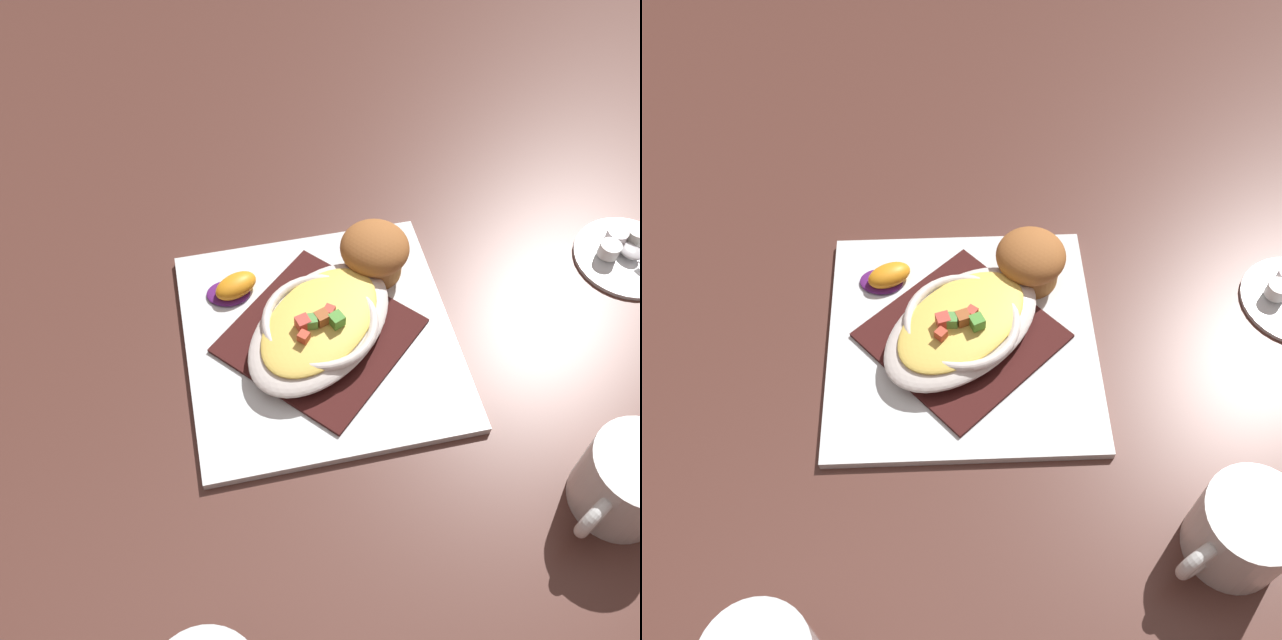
% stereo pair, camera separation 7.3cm
% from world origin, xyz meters
% --- Properties ---
extents(ground_plane, '(2.60, 2.60, 0.00)m').
position_xyz_m(ground_plane, '(0.00, 0.00, 0.00)').
color(ground_plane, '#533028').
extents(square_plate, '(0.31, 0.31, 0.01)m').
position_xyz_m(square_plate, '(0.00, 0.00, 0.01)').
color(square_plate, white).
rests_on(square_plate, ground_plane).
extents(folded_napkin, '(0.23, 0.23, 0.00)m').
position_xyz_m(folded_napkin, '(0.00, 0.00, 0.01)').
color(folded_napkin, '#3F1817').
rests_on(folded_napkin, square_plate).
extents(gratin_dish, '(0.22, 0.21, 0.04)m').
position_xyz_m(gratin_dish, '(0.00, 0.00, 0.03)').
color(gratin_dish, white).
rests_on(gratin_dish, folded_napkin).
extents(muffin, '(0.08, 0.08, 0.06)m').
position_xyz_m(muffin, '(-0.09, -0.07, 0.04)').
color(muffin, '#A2642E').
rests_on(muffin, square_plate).
extents(orange_garnish, '(0.07, 0.05, 0.02)m').
position_xyz_m(orange_garnish, '(0.07, -0.08, 0.02)').
color(orange_garnish, '#581D6B').
rests_on(orange_garnish, square_plate).
extents(coffee_mug, '(0.11, 0.09, 0.08)m').
position_xyz_m(coffee_mug, '(-0.20, 0.25, 0.04)').
color(coffee_mug, white).
rests_on(coffee_mug, ground_plane).
extents(creamer_cup_2, '(0.02, 0.02, 0.02)m').
position_xyz_m(creamer_cup_2, '(-0.35, -0.01, 0.02)').
color(creamer_cup_2, white).
rests_on(creamer_cup_2, creamer_saucer).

